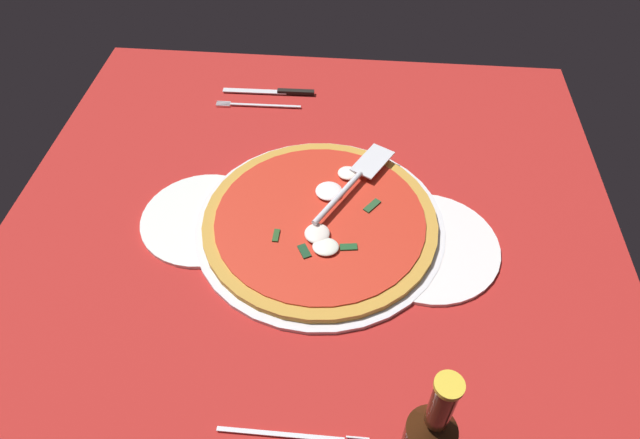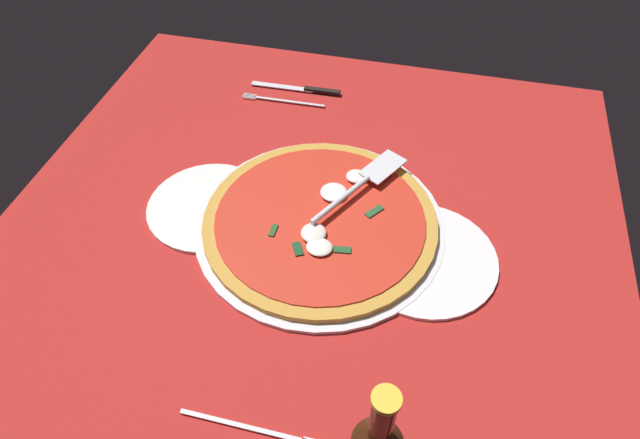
% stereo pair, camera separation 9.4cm
% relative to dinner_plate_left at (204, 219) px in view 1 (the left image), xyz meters
% --- Properties ---
extents(ground_plane, '(1.07, 1.07, 0.01)m').
position_rel_dinner_plate_left_xyz_m(ground_plane, '(0.19, 0.01, -0.01)').
color(ground_plane, '#A8221F').
extents(checker_pattern, '(1.07, 1.07, 0.00)m').
position_rel_dinner_plate_left_xyz_m(checker_pattern, '(0.19, 0.01, -0.01)').
color(checker_pattern, white).
rests_on(checker_pattern, ground_plane).
extents(pizza_pan, '(0.43, 0.43, 0.01)m').
position_rel_dinner_plate_left_xyz_m(pizza_pan, '(0.20, 0.00, 0.00)').
color(pizza_pan, silver).
rests_on(pizza_pan, ground_plane).
extents(dinner_plate_left, '(0.22, 0.22, 0.01)m').
position_rel_dinner_plate_left_xyz_m(dinner_plate_left, '(0.00, 0.00, 0.00)').
color(dinner_plate_left, white).
rests_on(dinner_plate_left, ground_plane).
extents(dinner_plate_right, '(0.24, 0.24, 0.01)m').
position_rel_dinner_plate_left_xyz_m(dinner_plate_right, '(0.39, -0.03, 0.00)').
color(dinner_plate_right, white).
rests_on(dinner_plate_right, ground_plane).
extents(pizza, '(0.40, 0.40, 0.03)m').
position_rel_dinner_plate_left_xyz_m(pizza, '(0.20, 0.00, 0.01)').
color(pizza, '#C18D36').
rests_on(pizza, pizza_pan).
extents(pizza_server, '(0.14, 0.22, 0.01)m').
position_rel_dinner_plate_left_xyz_m(pizza_server, '(0.26, 0.08, 0.04)').
color(pizza_server, silver).
rests_on(pizza_server, pizza).
extents(place_setting_far, '(0.21, 0.12, 0.01)m').
position_rel_dinner_plate_left_xyz_m(place_setting_far, '(0.06, 0.36, -0.00)').
color(place_setting_far, white).
rests_on(place_setting_far, ground_plane).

